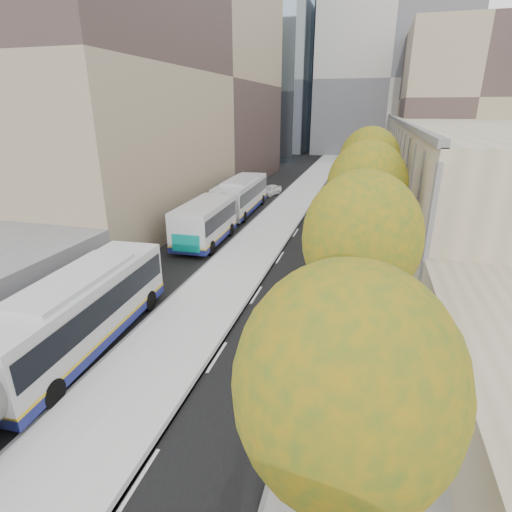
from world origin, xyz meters
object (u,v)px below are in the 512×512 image
(bus_shelter, at_px, (417,354))
(bus_far, at_px, (228,205))
(distant_car, at_px, (270,190))
(bus_near, at_px, (0,371))

(bus_shelter, bearing_deg, bus_far, 123.89)
(bus_far, relative_size, distant_car, 5.22)
(bus_far, height_order, distant_car, bus_far)
(bus_shelter, xyz_separation_m, distant_car, (-12.85, 32.88, -1.58))
(bus_shelter, bearing_deg, distant_car, 111.35)
(bus_shelter, distance_m, distant_car, 35.34)
(distant_car, bearing_deg, bus_near, -74.33)
(bus_near, relative_size, bus_far, 0.99)
(distant_car, bearing_deg, bus_shelter, -52.97)
(bus_far, bearing_deg, bus_shelter, -57.88)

